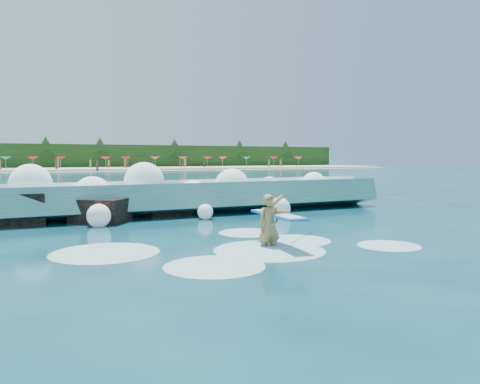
{
  "coord_description": "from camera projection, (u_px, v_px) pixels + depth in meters",
  "views": [
    {
      "loc": [
        -5.49,
        -11.78,
        2.34
      ],
      "look_at": [
        1.5,
        2.0,
        1.2
      ],
      "focal_mm": 35.0,
      "sensor_mm": 36.0,
      "label": 1
    }
  ],
  "objects": [
    {
      "name": "ground",
      "position": [
        225.0,
        241.0,
        13.12
      ],
      "size": [
        200.0,
        200.0,
        0.0
      ],
      "primitive_type": "plane",
      "color": "#072C3D",
      "rests_on": "ground"
    },
    {
      "name": "beach",
      "position": [
        38.0,
        170.0,
        82.48
      ],
      "size": [
        140.0,
        20.0,
        0.4
      ],
      "primitive_type": "cube",
      "color": "tan",
      "rests_on": "ground"
    },
    {
      "name": "wet_band",
      "position": [
        43.0,
        172.0,
        72.71
      ],
      "size": [
        140.0,
        5.0,
        0.08
      ],
      "primitive_type": "cube",
      "color": "silver",
      "rests_on": "ground"
    },
    {
      "name": "treeline",
      "position": [
        34.0,
        157.0,
        91.21
      ],
      "size": [
        140.0,
        4.0,
        5.0
      ],
      "primitive_type": "cube",
      "color": "black",
      "rests_on": "ground"
    },
    {
      "name": "breaking_wave",
      "position": [
        164.0,
        199.0,
        19.39
      ],
      "size": [
        20.14,
        3.07,
        1.74
      ],
      "color": "teal",
      "rests_on": "ground"
    },
    {
      "name": "rock_cluster",
      "position": [
        86.0,
        208.0,
        17.45
      ],
      "size": [
        8.23,
        3.41,
        1.43
      ],
      "color": "black",
      "rests_on": "ground"
    },
    {
      "name": "surfer_with_board",
      "position": [
        271.0,
        224.0,
        12.08
      ],
      "size": [
        0.97,
        2.88,
        1.69
      ],
      "color": "olive",
      "rests_on": "ground"
    },
    {
      "name": "wave_spray",
      "position": [
        155.0,
        189.0,
        18.89
      ],
      "size": [
        15.47,
        4.39,
        2.27
      ],
      "color": "white",
      "rests_on": "ground"
    },
    {
      "name": "surf_foam",
      "position": [
        229.0,
        250.0,
        11.88
      ],
      "size": [
        9.11,
        5.73,
        0.14
      ],
      "color": "silver",
      "rests_on": "ground"
    },
    {
      "name": "beach_umbrellas",
      "position": [
        38.0,
        158.0,
        84.56
      ],
      "size": [
        111.72,
        6.54,
        0.5
      ],
      "color": "#DF4162",
      "rests_on": "ground"
    }
  ]
}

